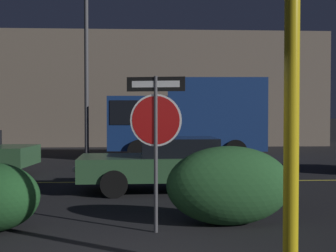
% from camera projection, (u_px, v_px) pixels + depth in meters
% --- Properties ---
extents(road_center_stripe, '(34.94, 0.12, 0.01)m').
position_uv_depth(road_center_stripe, '(132.00, 182.00, 12.40)').
color(road_center_stripe, gold).
rests_on(road_center_stripe, ground_plane).
extents(stop_sign, '(0.89, 0.22, 2.40)m').
position_uv_depth(stop_sign, '(156.00, 121.00, 7.14)').
color(stop_sign, '#4C4C51').
rests_on(stop_sign, ground_plane).
extents(yellow_pole_right, '(0.16, 0.16, 3.12)m').
position_uv_depth(yellow_pole_right, '(291.00, 139.00, 5.02)').
color(yellow_pole_right, yellow).
rests_on(yellow_pole_right, ground_plane).
extents(hedge_bush_2, '(2.06, 1.02, 1.30)m').
position_uv_depth(hedge_bush_2, '(229.00, 186.00, 7.64)').
color(hedge_bush_2, '#285B2D').
rests_on(hedge_bush_2, ground_plane).
extents(passing_car_2, '(4.48, 1.88, 1.25)m').
position_uv_depth(passing_car_2, '(174.00, 163.00, 10.97)').
color(passing_car_2, '#335B38').
rests_on(passing_car_2, ground_plane).
extents(delivery_truck, '(6.08, 2.81, 3.14)m').
position_uv_depth(delivery_truck, '(186.00, 117.00, 18.34)').
color(delivery_truck, navy).
rests_on(delivery_truck, ground_plane).
extents(street_lamp, '(0.46, 0.46, 8.16)m').
position_uv_depth(street_lamp, '(86.00, 24.00, 17.72)').
color(street_lamp, '#4C4C51').
rests_on(street_lamp, ground_plane).
extents(building_backdrop, '(26.32, 3.79, 6.23)m').
position_uv_depth(building_backdrop, '(90.00, 90.00, 26.48)').
color(building_backdrop, '#7A6B5B').
rests_on(building_backdrop, ground_plane).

